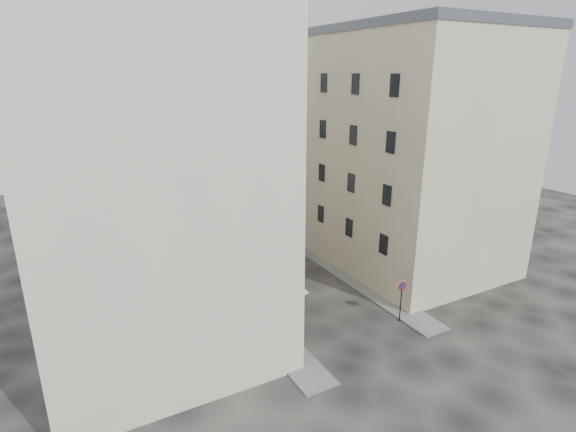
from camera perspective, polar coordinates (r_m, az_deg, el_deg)
ground at (r=31.15m, az=4.52°, el=-11.63°), size 90.00×90.00×0.00m
sidewalk_left at (r=32.40m, az=-6.23°, el=-10.32°), size 2.00×22.00×0.12m
sidewalk_right at (r=35.62m, az=8.02°, el=-7.68°), size 2.00×18.00×0.12m
building_left at (r=26.47m, az=-18.27°, el=6.09°), size 12.20×16.20×20.60m
building_right at (r=37.00m, az=15.76°, el=7.85°), size 12.20×14.20×18.60m
building_back at (r=44.31m, az=-9.96°, el=9.79°), size 18.20×10.20×18.60m
cafe_storefront at (r=29.18m, az=-3.72°, el=-9.58°), size 1.74×7.30×3.50m
stone_steps at (r=41.04m, az=-5.05°, el=-3.53°), size 9.00×3.15×0.80m
bollard_near at (r=28.69m, az=0.05°, el=-13.14°), size 0.12×0.12×0.98m
bollard_mid at (r=31.41m, az=-3.05°, el=-10.24°), size 0.12×0.12×0.98m
bollard_far at (r=34.27m, az=-5.61°, el=-7.79°), size 0.12×0.12×0.98m
no_parking_sign at (r=29.59m, az=14.24°, el=-9.47°), size 0.64×0.11×2.81m
bistro_table_a at (r=28.36m, az=-0.19°, el=-13.60°), size 1.39×0.65×0.98m
bistro_table_b at (r=28.93m, az=-0.21°, el=-13.12°), size 1.14×0.54×0.80m
bistro_table_c at (r=30.91m, az=-2.14°, el=-10.82°), size 1.33×0.62×0.93m
bistro_table_d at (r=32.44m, az=-4.28°, el=-9.50°), size 1.19×0.56×0.84m
bistro_table_e at (r=33.07m, az=-4.09°, el=-8.85°), size 1.32×0.62×0.93m
pedestrian at (r=32.04m, az=-3.44°, el=-8.89°), size 0.78×0.76×1.81m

